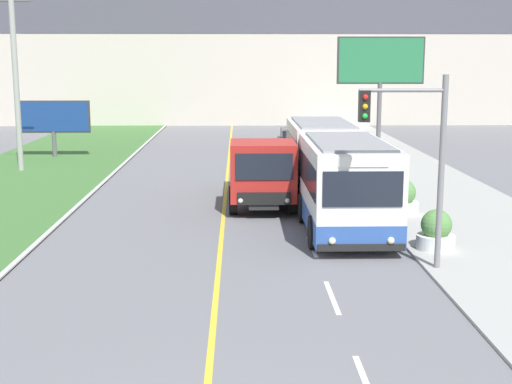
# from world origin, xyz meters

# --- Properties ---
(city_bus) EXTENTS (2.67, 12.73, 3.05)m
(city_bus) POSITION_xyz_m (3.96, 17.18, 1.55)
(city_bus) COLOR white
(city_bus) RESTS_ON ground_plane
(dump_truck) EXTENTS (2.45, 6.78, 2.60)m
(dump_truck) POSITION_xyz_m (1.43, 18.15, 1.31)
(dump_truck) COLOR black
(dump_truck) RESTS_ON ground_plane
(car_distant) EXTENTS (1.80, 4.30, 1.45)m
(car_distant) POSITION_xyz_m (3.88, 34.08, 0.69)
(car_distant) COLOR black
(car_distant) RESTS_ON ground_plane
(utility_pole_far) EXTENTS (1.80, 0.28, 9.44)m
(utility_pole_far) POSITION_xyz_m (-10.42, 27.55, 4.77)
(utility_pole_far) COLOR #9E9E99
(utility_pole_far) RESTS_ON ground_plane
(traffic_light_mast) EXTENTS (2.28, 0.32, 5.16)m
(traffic_light_mast) POSITION_xyz_m (5.12, 9.92, 3.31)
(traffic_light_mast) COLOR slate
(traffic_light_mast) RESTS_ON ground_plane
(billboard_large) EXTENTS (4.65, 0.24, 6.72)m
(billboard_large) POSITION_xyz_m (8.14, 30.10, 5.18)
(billboard_large) COLOR #59595B
(billboard_large) RESTS_ON ground_plane
(billboard_small) EXTENTS (4.19, 0.24, 3.23)m
(billboard_small) POSITION_xyz_m (-10.01, 32.64, 2.24)
(billboard_small) COLOR #59595B
(billboard_small) RESTS_ON ground_plane
(planter_round_near) EXTENTS (1.12, 1.12, 1.17)m
(planter_round_near) POSITION_xyz_m (6.30, 11.78, 0.59)
(planter_round_near) COLOR silver
(planter_round_near) RESTS_ON sidewalk_right
(planter_round_second) EXTENTS (1.23, 1.23, 1.25)m
(planter_round_second) POSITION_xyz_m (6.40, 16.66, 0.62)
(planter_round_second) COLOR silver
(planter_round_second) RESTS_ON sidewalk_right
(planter_round_third) EXTENTS (1.22, 1.22, 1.25)m
(planter_round_third) POSITION_xyz_m (6.47, 21.55, 0.62)
(planter_round_third) COLOR silver
(planter_round_third) RESTS_ON sidewalk_right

